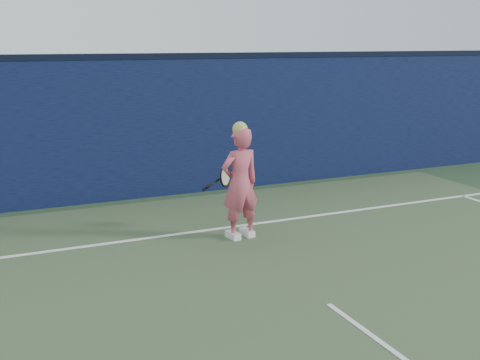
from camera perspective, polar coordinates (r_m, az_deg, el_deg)
name	(u,v)px	position (r m, az deg, el deg)	size (l,w,h in m)	color
ground	(385,347)	(6.05, 13.62, -15.10)	(80.00, 80.00, 0.00)	#263C25
backstop_wall	(172,127)	(11.30, -6.46, 5.00)	(24.00, 0.40, 2.50)	#0C0D38
wall_cap	(170,56)	(11.19, -6.63, 11.61)	(24.00, 0.42, 0.10)	black
player	(240,183)	(8.65, 0.00, -0.27)	(0.64, 0.46, 1.71)	#CE5064
racket	(224,177)	(9.07, -1.55, 0.26)	(0.58, 0.33, 0.34)	black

